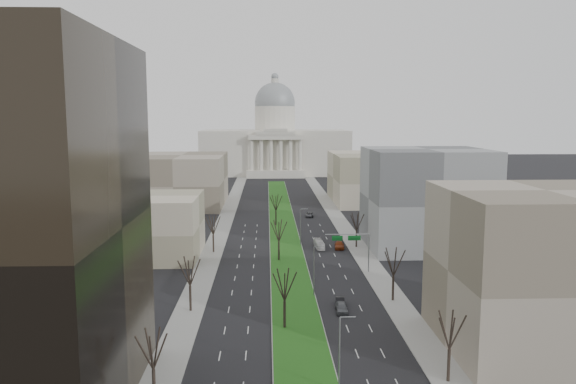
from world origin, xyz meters
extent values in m
plane|color=black|center=(0.00, 120.00, 0.00)|extent=(600.00, 600.00, 0.00)
cube|color=#999993|center=(0.00, 119.00, 0.07)|extent=(8.00, 222.00, 0.15)
cube|color=#1E4813|center=(0.00, 119.00, 0.17)|extent=(7.70, 221.70, 0.06)
cube|color=gray|center=(-17.50, 95.00, 0.07)|extent=(5.00, 330.00, 0.15)
cube|color=gray|center=(17.50, 95.00, 0.07)|extent=(5.00, 330.00, 0.15)
cube|color=beige|center=(0.00, 270.00, 12.00)|extent=(80.00, 40.00, 24.00)
cube|color=beige|center=(0.00, 247.00, 2.00)|extent=(30.00, 6.00, 4.00)
cube|color=beige|center=(0.00, 247.00, 21.00)|extent=(28.00, 5.00, 2.50)
cube|color=beige|center=(0.00, 247.00, 23.00)|extent=(20.00, 5.00, 1.80)
cube|color=beige|center=(0.00, 247.00, 24.60)|extent=(12.00, 5.00, 1.60)
cylinder|color=beige|center=(0.00, 270.00, 30.00)|extent=(22.00, 22.00, 14.00)
sphere|color=gray|center=(0.00, 270.00, 39.00)|extent=(22.00, 22.00, 22.00)
cylinder|color=beige|center=(0.00, 270.00, 50.00)|extent=(4.00, 4.00, 4.00)
sphere|color=gray|center=(0.00, 270.00, 53.00)|extent=(4.00, 4.00, 4.00)
cylinder|color=beige|center=(-12.50, 247.00, 12.00)|extent=(2.00, 2.00, 16.00)
cylinder|color=beige|center=(-7.50, 247.00, 12.00)|extent=(2.00, 2.00, 16.00)
cylinder|color=beige|center=(-2.50, 247.00, 12.00)|extent=(2.00, 2.00, 16.00)
cylinder|color=beige|center=(2.50, 247.00, 12.00)|extent=(2.00, 2.00, 16.00)
cylinder|color=beige|center=(7.50, 247.00, 12.00)|extent=(2.00, 2.00, 16.00)
cylinder|color=beige|center=(12.50, 247.00, 12.00)|extent=(2.00, 2.00, 16.00)
cube|color=gray|center=(-33.00, 85.00, 7.00)|extent=(26.00, 22.00, 14.00)
cube|color=#786D5C|center=(33.00, 32.00, 11.00)|extent=(26.00, 24.00, 22.00)
cube|color=slate|center=(34.00, 92.00, 12.00)|extent=(28.00, 26.00, 24.00)
cube|color=#786D5C|center=(-35.00, 160.00, 9.00)|extent=(30.00, 40.00, 18.00)
cube|color=gray|center=(35.00, 165.00, 9.00)|extent=(30.00, 40.00, 18.00)
cylinder|color=black|center=(-17.20, 48.00, 2.16)|extent=(0.40, 0.40, 4.32)
cylinder|color=black|center=(-17.20, 88.00, 2.11)|extent=(0.40, 0.40, 4.22)
cylinder|color=black|center=(17.20, 22.00, 2.06)|extent=(0.40, 0.40, 4.13)
cylinder|color=black|center=(17.20, 52.00, 2.21)|extent=(0.40, 0.40, 4.42)
cylinder|color=black|center=(17.20, 92.00, 2.02)|extent=(0.40, 0.40, 4.03)
cylinder|color=black|center=(-2.00, 40.00, 2.16)|extent=(0.40, 0.40, 4.32)
cylinder|color=black|center=(-2.00, 80.00, 2.16)|extent=(0.40, 0.40, 4.32)
cylinder|color=black|center=(-2.00, 120.00, 2.16)|extent=(0.40, 0.40, 4.32)
cylinder|color=gray|center=(3.70, 20.00, 4.50)|extent=(0.20, 0.20, 9.00)
cylinder|color=gray|center=(4.60, 20.00, 9.10)|extent=(1.80, 0.12, 0.12)
cylinder|color=gray|center=(3.70, 55.00, 4.50)|extent=(0.20, 0.20, 9.00)
cylinder|color=gray|center=(4.60, 55.00, 9.10)|extent=(1.80, 0.12, 0.12)
cylinder|color=gray|center=(3.70, 95.00, 4.50)|extent=(0.20, 0.20, 9.00)
cylinder|color=gray|center=(4.60, 95.00, 9.10)|extent=(1.80, 0.12, 0.12)
cylinder|color=gray|center=(16.20, 70.00, 4.00)|extent=(0.24, 0.24, 8.00)
cylinder|color=gray|center=(11.70, 70.00, 8.00)|extent=(9.00, 0.18, 0.18)
cube|color=#0C591E|center=(13.20, 70.08, 7.20)|extent=(2.60, 0.08, 1.00)
cube|color=#0C591E|center=(9.70, 70.08, 7.20)|extent=(2.20, 0.08, 1.00)
imported|color=#55585E|center=(7.55, 46.66, 0.79)|extent=(2.05, 4.71, 1.58)
imported|color=black|center=(7.71, 49.77, 0.69)|extent=(1.87, 4.32, 1.38)
imported|color=maroon|center=(12.91, 91.02, 0.80)|extent=(2.86, 5.74, 1.60)
imported|color=#46474D|center=(8.92, 134.02, 0.71)|extent=(2.78, 5.26, 1.41)
imported|color=white|center=(8.01, 91.29, 1.04)|extent=(2.14, 7.57, 2.09)
camera|label=1|loc=(-4.54, -41.23, 31.91)|focal=35.00mm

